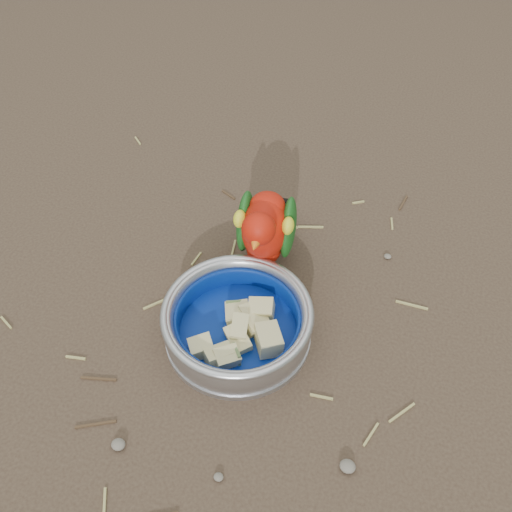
% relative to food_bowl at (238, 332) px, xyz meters
% --- Properties ---
extents(ground, '(60.00, 60.00, 0.00)m').
position_rel_food_bowl_xyz_m(ground, '(0.03, -0.06, -0.01)').
color(ground, '#443428').
extents(food_bowl, '(0.21, 0.21, 0.02)m').
position_rel_food_bowl_xyz_m(food_bowl, '(0.00, 0.00, 0.00)').
color(food_bowl, '#B2B2BA').
rests_on(food_bowl, ground).
extents(bowl_wall, '(0.21, 0.21, 0.04)m').
position_rel_food_bowl_xyz_m(bowl_wall, '(0.00, 0.00, 0.03)').
color(bowl_wall, '#B2B2BA').
rests_on(bowl_wall, food_bowl).
extents(fruit_wedges, '(0.13, 0.13, 0.03)m').
position_rel_food_bowl_xyz_m(fruit_wedges, '(-0.00, 0.00, 0.02)').
color(fruit_wedges, '#CEC185').
rests_on(fruit_wedges, food_bowl).
extents(lory_parrot, '(0.11, 0.20, 0.15)m').
position_rel_food_bowl_xyz_m(lory_parrot, '(-0.00, 0.14, 0.07)').
color(lory_parrot, '#B51708').
rests_on(lory_parrot, ground).
extents(ground_debris, '(0.90, 0.80, 0.01)m').
position_rel_food_bowl_xyz_m(ground_debris, '(0.06, -0.04, -0.01)').
color(ground_debris, tan).
rests_on(ground_debris, ground).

